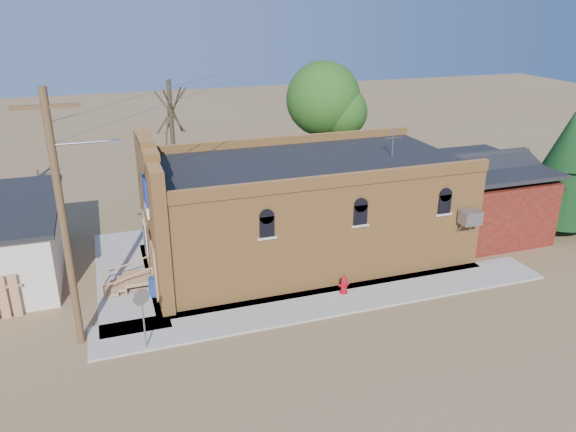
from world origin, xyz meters
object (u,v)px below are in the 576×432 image
object	(u,v)px
utility_pole	(64,217)
stop_sign	(142,303)
fire_hydrant	(344,284)
trash_barrel	(155,286)
brick_bar	(300,210)

from	to	relation	value
utility_pole	stop_sign	size ratio (longest dim) A/B	3.96
fire_hydrant	stop_sign	bearing A→B (deg)	169.82
utility_pole	trash_barrel	xyz separation A→B (m)	(2.84, 2.47, -4.30)
utility_pole	stop_sign	world-z (taller)	utility_pole
stop_sign	trash_barrel	size ratio (longest dim) A/B	2.90
brick_bar	trash_barrel	distance (m)	7.42
fire_hydrant	trash_barrel	size ratio (longest dim) A/B	0.99
stop_sign	fire_hydrant	bearing A→B (deg)	8.77
fire_hydrant	trash_barrel	xyz separation A→B (m)	(-7.38, 2.34, 0.01)
utility_pole	fire_hydrant	distance (m)	11.10
utility_pole	stop_sign	distance (m)	3.81
utility_pole	trash_barrel	bearing A→B (deg)	40.93
utility_pole	fire_hydrant	size ratio (longest dim) A/B	11.53
fire_hydrant	stop_sign	world-z (taller)	stop_sign
stop_sign	trash_barrel	distance (m)	3.98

